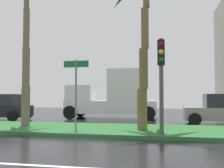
{
  "coord_description": "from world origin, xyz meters",
  "views": [
    {
      "loc": [
        3.71,
        -3.67,
        1.62
      ],
      "look_at": [
        0.58,
        12.03,
        2.34
      ],
      "focal_mm": 41.92,
      "sensor_mm": 36.0,
      "label": 1
    }
  ],
  "objects_px": {
    "traffic_signal_median_right": "(161,68)",
    "car_in_traffic_second": "(224,110)",
    "box_truck_lead": "(112,97)",
    "street_name_sign": "(76,85)"
  },
  "relations": [
    {
      "from": "street_name_sign",
      "to": "car_in_traffic_second",
      "type": "height_order",
      "value": "street_name_sign"
    },
    {
      "from": "traffic_signal_median_right",
      "to": "car_in_traffic_second",
      "type": "xyz_separation_m",
      "value": [
        3.43,
        5.57,
        -1.86
      ]
    },
    {
      "from": "street_name_sign",
      "to": "car_in_traffic_second",
      "type": "bearing_deg",
      "value": 36.49
    },
    {
      "from": "box_truck_lead",
      "to": "car_in_traffic_second",
      "type": "xyz_separation_m",
      "value": [
        6.97,
        -2.67,
        -0.72
      ]
    },
    {
      "from": "traffic_signal_median_right",
      "to": "box_truck_lead",
      "type": "bearing_deg",
      "value": 113.31
    },
    {
      "from": "box_truck_lead",
      "to": "car_in_traffic_second",
      "type": "distance_m",
      "value": 7.5
    },
    {
      "from": "traffic_signal_median_right",
      "to": "street_name_sign",
      "type": "relative_size",
      "value": 1.23
    },
    {
      "from": "street_name_sign",
      "to": "traffic_signal_median_right",
      "type": "bearing_deg",
      "value": -6.19
    },
    {
      "from": "traffic_signal_median_right",
      "to": "car_in_traffic_second",
      "type": "relative_size",
      "value": 0.86
    },
    {
      "from": "street_name_sign",
      "to": "box_truck_lead",
      "type": "bearing_deg",
      "value": 89.8
    }
  ]
}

